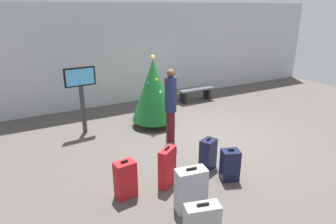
# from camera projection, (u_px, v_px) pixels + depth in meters

# --- Properties ---
(ground_plane) EXTENTS (16.00, 16.00, 0.00)m
(ground_plane) POSITION_uv_depth(u_px,v_px,m) (208.00, 140.00, 7.63)
(ground_plane) COLOR #514C47
(back_wall) EXTENTS (16.00, 0.20, 3.42)m
(back_wall) POSITION_uv_depth(u_px,v_px,m) (142.00, 53.00, 10.47)
(back_wall) COLOR #B7BCC1
(back_wall) RESTS_ON ground_plane
(holiday_tree) EXTENTS (1.25, 1.25, 2.05)m
(holiday_tree) POSITION_uv_depth(u_px,v_px,m) (153.00, 90.00, 8.24)
(holiday_tree) COLOR #4C3319
(holiday_tree) RESTS_ON ground_plane
(flight_info_kiosk) EXTENTS (0.81, 0.15, 1.80)m
(flight_info_kiosk) POSITION_uv_depth(u_px,v_px,m) (81.00, 88.00, 7.71)
(flight_info_kiosk) COLOR #333338
(flight_info_kiosk) RESTS_ON ground_plane
(waiting_bench) EXTENTS (1.39, 0.44, 0.48)m
(waiting_bench) POSITION_uv_depth(u_px,v_px,m) (195.00, 92.00, 10.69)
(waiting_bench) COLOR #4C5159
(waiting_bench) RESTS_ON ground_plane
(traveller_0) EXTENTS (0.31, 0.31, 1.88)m
(traveller_0) POSITION_uv_depth(u_px,v_px,m) (171.00, 104.00, 7.23)
(traveller_0) COLOR #4C1419
(traveller_0) RESTS_ON ground_plane
(suitcase_0) EXTENTS (0.40, 0.36, 0.70)m
(suitcase_0) POSITION_uv_depth(u_px,v_px,m) (208.00, 154.00, 6.20)
(suitcase_0) COLOR #141938
(suitcase_0) RESTS_ON ground_plane
(suitcase_1) EXTENTS (0.39, 0.29, 0.73)m
(suitcase_1) POSITION_uv_depth(u_px,v_px,m) (125.00, 179.00, 5.26)
(suitcase_1) COLOR #B2191E
(suitcase_1) RESTS_ON ground_plane
(suitcase_2) EXTENTS (0.56, 0.37, 0.60)m
(suitcase_2) POSITION_uv_depth(u_px,v_px,m) (202.00, 221.00, 4.32)
(suitcase_2) COLOR #9EA0A5
(suitcase_2) RESTS_ON ground_plane
(suitcase_3) EXTENTS (0.45, 0.38, 0.81)m
(suitcase_3) POSITION_uv_depth(u_px,v_px,m) (167.00, 167.00, 5.58)
(suitcase_3) COLOR #B2191E
(suitcase_3) RESTS_ON ground_plane
(suitcase_4) EXTENTS (0.55, 0.34, 0.81)m
(suitcase_4) POSITION_uv_depth(u_px,v_px,m) (191.00, 190.00, 4.89)
(suitcase_4) COLOR #9EA0A5
(suitcase_4) RESTS_ON ground_plane
(suitcase_5) EXTENTS (0.42, 0.38, 0.67)m
(suitcase_5) POSITION_uv_depth(u_px,v_px,m) (230.00, 165.00, 5.80)
(suitcase_5) COLOR #141938
(suitcase_5) RESTS_ON ground_plane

